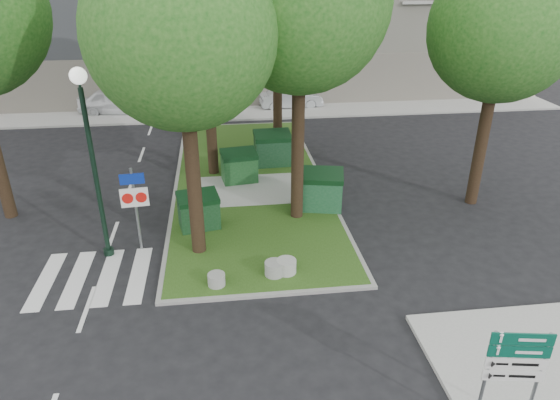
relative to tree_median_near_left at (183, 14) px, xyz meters
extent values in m
plane|color=black|center=(1.41, -2.56, -7.32)|extent=(120.00, 120.00, 0.00)
cube|color=#274B15|center=(1.91, 5.44, -7.26)|extent=(6.00, 16.00, 0.12)
cube|color=gray|center=(1.91, 5.44, -7.27)|extent=(6.30, 16.30, 0.10)
cube|color=#999993|center=(7.91, -6.06, -7.26)|extent=(5.00, 4.00, 0.12)
cube|color=#999993|center=(1.41, 15.94, -7.26)|extent=(42.00, 3.00, 0.12)
cube|color=silver|center=(-2.34, -1.06, -7.31)|extent=(5.00, 3.00, 0.01)
cylinder|color=black|center=(-0.09, -0.06, -4.24)|extent=(0.44, 0.44, 6.16)
sphere|color=#185015|center=(-0.09, -0.06, -0.50)|extent=(5.20, 5.20, 5.20)
cylinder|color=black|center=(3.41, 1.94, -3.96)|extent=(0.44, 0.44, 6.72)
sphere|color=#185015|center=(3.41, 1.94, 0.12)|extent=(5.60, 5.60, 5.60)
cylinder|color=black|center=(0.41, 6.44, -4.38)|extent=(0.44, 0.44, 5.88)
sphere|color=#185015|center=(0.41, 6.44, -0.81)|extent=(4.80, 4.80, 4.80)
cylinder|color=black|center=(3.61, 9.44, -3.82)|extent=(0.44, 0.44, 7.00)
cylinder|color=black|center=(10.41, 2.44, -4.38)|extent=(0.44, 0.44, 5.88)
sphere|color=#185015|center=(10.41, 2.44, -0.81)|extent=(5.00, 5.00, 5.00)
cube|color=black|center=(-0.10, 1.52, -6.67)|extent=(1.50, 1.16, 1.05)
cube|color=black|center=(-0.10, 1.52, -6.06)|extent=(1.56, 1.23, 0.30)
cube|color=#13431A|center=(1.50, 5.38, -6.64)|extent=(1.54, 1.15, 1.11)
cube|color=black|center=(1.50, 5.38, -6.00)|extent=(1.60, 1.23, 0.32)
cube|color=#0F341A|center=(3.10, 7.16, -6.57)|extent=(1.63, 1.14, 1.25)
cube|color=black|center=(3.10, 7.16, -5.85)|extent=(1.69, 1.22, 0.36)
cube|color=#164827|center=(4.41, 2.49, -6.59)|extent=(1.73, 1.35, 1.21)
cube|color=black|center=(4.41, 2.49, -5.88)|extent=(1.80, 1.43, 0.35)
cylinder|color=gray|center=(0.46, -2.06, -7.02)|extent=(0.50, 0.50, 0.36)
cylinder|color=gray|center=(2.17, -1.74, -6.99)|extent=(0.58, 0.58, 0.42)
cylinder|color=#A3A39E|center=(2.54, -1.67, -6.98)|extent=(0.60, 0.60, 0.43)
cylinder|color=gold|center=(4.61, 8.88, -6.85)|extent=(0.40, 0.40, 0.70)
cylinder|color=black|center=(-2.99, 0.22, -4.61)|extent=(0.15, 0.15, 5.41)
cylinder|color=black|center=(-2.99, 0.22, -7.21)|extent=(0.32, 0.32, 0.22)
sphere|color=white|center=(-2.99, 0.22, -1.59)|extent=(0.48, 0.48, 0.48)
cylinder|color=slate|center=(-1.98, 0.44, -5.88)|extent=(0.10, 0.10, 2.87)
cube|color=navy|center=(-1.98, 0.44, -4.79)|extent=(0.75, 0.11, 0.34)
cube|color=white|center=(-1.98, 0.44, -5.43)|extent=(0.86, 0.12, 0.63)
cylinder|color=red|center=(-2.19, 0.44, -5.43)|extent=(0.35, 0.06, 0.34)
cylinder|color=red|center=(-1.78, 0.44, -5.43)|extent=(0.35, 0.06, 0.34)
cylinder|color=slate|center=(5.62, -7.48, -6.03)|extent=(0.08, 0.08, 2.33)
cylinder|color=slate|center=(6.60, -7.64, -6.03)|extent=(0.08, 0.08, 2.33)
cube|color=#094A37|center=(6.11, -7.56, -5.00)|extent=(1.16, 0.23, 0.27)
cube|color=#094A37|center=(6.11, -7.56, -5.29)|extent=(1.16, 0.23, 0.27)
cube|color=white|center=(6.11, -7.56, -5.59)|extent=(1.16, 0.23, 0.27)
cube|color=white|center=(6.11, -7.56, -5.89)|extent=(1.16, 0.23, 0.27)
imported|color=white|center=(-5.39, 16.94, -6.54)|extent=(4.74, 2.39, 1.55)
imported|color=#A8ACB0|center=(5.36, 16.94, -6.66)|extent=(4.07, 1.69, 1.31)
camera|label=1|loc=(0.80, -14.10, 1.29)|focal=32.00mm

